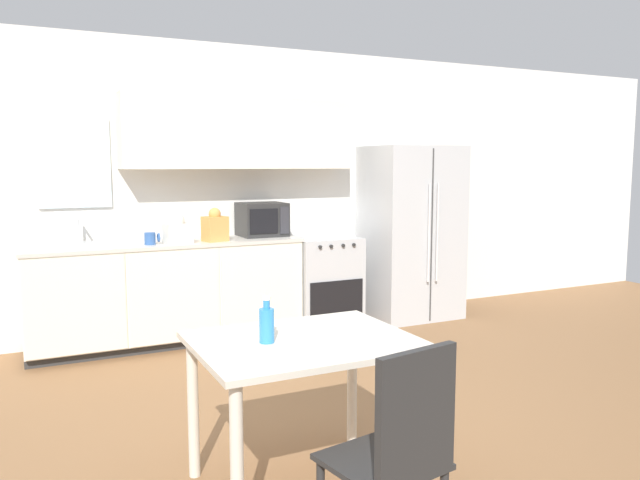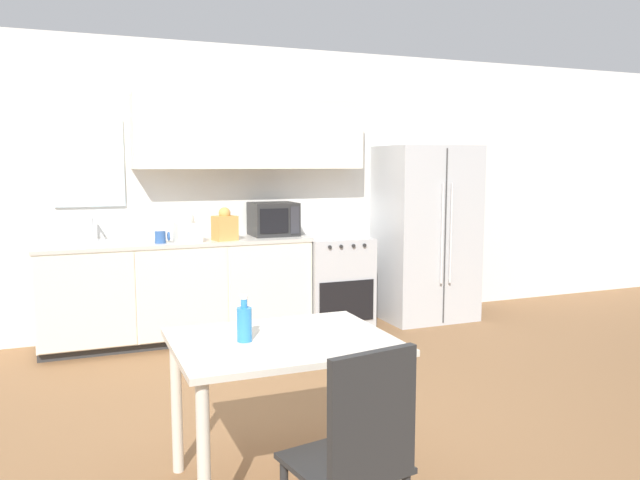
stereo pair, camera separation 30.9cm
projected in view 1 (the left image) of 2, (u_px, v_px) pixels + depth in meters
The scene contains 13 objects.
ground_plane at pixel (292, 425), 3.81m from camera, with size 12.00×12.00×0.00m, color olive.
wall_back at pixel (197, 179), 5.79m from camera, with size 12.00×0.38×2.70m.
kitchen_counter at pixel (168, 293), 5.49m from camera, with size 2.37×0.61×0.91m.
oven_range at pixel (322, 282), 6.12m from camera, with size 0.63×0.66×0.88m.
refrigerator at pixel (411, 232), 6.46m from camera, with size 0.91×0.77×1.77m.
kitchen_sink at pixel (81, 245), 5.14m from camera, with size 0.68×0.44×0.24m.
microwave at pixel (262, 219), 5.88m from camera, with size 0.42×0.38×0.31m.
coffee_mug at pixel (151, 238), 5.25m from camera, with size 0.13×0.09×0.10m.
grocery_bag_0 at pixel (215, 227), 5.48m from camera, with size 0.23×0.20×0.29m.
grocery_bag_1 at pixel (178, 231), 5.32m from camera, with size 0.23×0.20×0.26m.
dining_table at pixel (304, 362), 3.00m from camera, with size 1.04×0.82×0.75m.
dining_chair_near at pixel (400, 447), 2.33m from camera, with size 0.46×0.46×0.93m.
drink_bottle at pixel (267, 324), 2.92m from camera, with size 0.07×0.07×0.22m.
Camera 1 is at (-1.44, -3.36, 1.58)m, focal length 35.00 mm.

